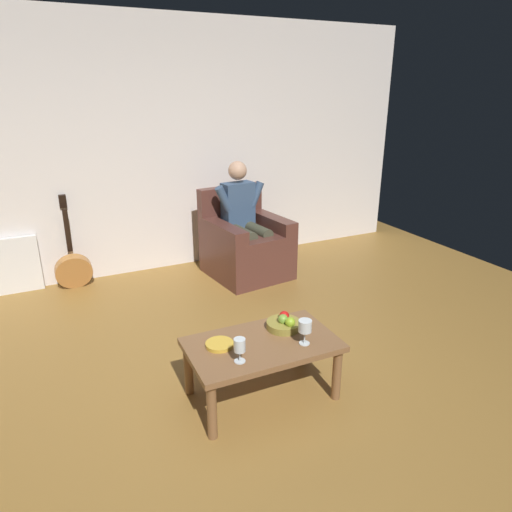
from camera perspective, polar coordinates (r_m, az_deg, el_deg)
The scene contains 11 objects.
ground_plane at distance 3.12m, azimuth 2.58°, elevation -19.35°, with size 7.18×7.18×0.00m, color olive.
wall_back at distance 5.18m, azimuth -12.98°, elevation 12.74°, with size 6.38×0.06×2.70m, color silver.
armchair at distance 5.08m, azimuth -1.36°, elevation 1.29°, with size 0.87×0.91×0.94m.
person_seated at distance 4.99m, azimuth -1.42°, elevation 4.89°, with size 0.61×0.64×1.24m.
coffee_table at distance 3.09m, azimuth 0.77°, elevation -11.61°, with size 0.99×0.59×0.42m.
guitar at distance 5.13m, azimuth -21.73°, elevation -1.37°, with size 0.37×0.27×0.97m.
radiator at distance 5.24m, azimuth -28.65°, elevation -1.17°, with size 0.64×0.06×0.58m, color white.
wine_glass_near at distance 2.81m, azimuth -2.05°, elevation -11.18°, with size 0.07×0.07×0.16m.
wine_glass_far at distance 2.99m, azimuth 6.10°, elevation -8.79°, with size 0.09×0.09×0.17m.
fruit_bowl at distance 3.20m, azimuth 3.51°, elevation -8.34°, with size 0.24×0.24×0.11m.
decorative_dish at distance 3.02m, azimuth -4.55°, elevation -10.88°, with size 0.18×0.18×0.02m, color gold.
Camera 1 is at (1.16, 2.10, 1.99)m, focal length 32.23 mm.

